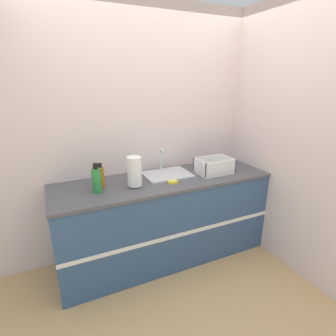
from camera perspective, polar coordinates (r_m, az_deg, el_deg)
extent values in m
plane|color=tan|center=(2.86, 2.18, -21.79)|extent=(12.00, 12.00, 0.00)
cube|color=silver|center=(2.87, -3.85, 7.45)|extent=(4.59, 0.06, 2.60)
cube|color=silver|center=(3.16, 18.26, 7.59)|extent=(0.06, 2.67, 2.60)
cube|color=#33517A|center=(2.85, -0.79, -11.13)|extent=(2.19, 0.67, 0.87)
cube|color=white|center=(2.60, 2.26, -14.37)|extent=(2.19, 0.01, 0.04)
cube|color=#4C4C51|center=(2.66, -0.83, -2.63)|extent=(2.21, 0.69, 0.03)
cube|color=silver|center=(2.74, -0.16, -1.42)|extent=(0.47, 0.37, 0.02)
cylinder|color=silver|center=(2.84, -1.54, 1.84)|extent=(0.02, 0.02, 0.22)
cylinder|color=silver|center=(2.77, -1.14, 3.73)|extent=(0.02, 0.10, 0.02)
cylinder|color=#4C4C51|center=(2.48, -7.17, -3.87)|extent=(0.10, 0.10, 0.01)
cylinder|color=white|center=(2.43, -7.31, -0.74)|extent=(0.13, 0.13, 0.28)
cube|color=white|center=(2.86, 9.95, -0.95)|extent=(0.37, 0.25, 0.01)
cube|color=white|center=(2.74, 11.46, -0.10)|extent=(0.37, 0.01, 0.15)
cube|color=white|center=(2.93, 8.71, 1.27)|extent=(0.37, 0.01, 0.15)
cube|color=white|center=(2.74, 6.94, 0.13)|extent=(0.01, 0.25, 0.15)
cube|color=white|center=(2.93, 12.94, 1.05)|extent=(0.01, 0.25, 0.15)
cylinder|color=#2D8C3D|center=(2.39, -15.27, -2.65)|extent=(0.08, 0.08, 0.22)
cylinder|color=black|center=(2.34, -15.55, 0.39)|extent=(0.04, 0.04, 0.05)
cylinder|color=#B26B19|center=(2.49, -14.42, -2.01)|extent=(0.07, 0.07, 0.19)
cylinder|color=black|center=(2.45, -14.63, 0.54)|extent=(0.04, 0.04, 0.04)
cube|color=yellow|center=(2.53, 1.07, -3.08)|extent=(0.09, 0.06, 0.02)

